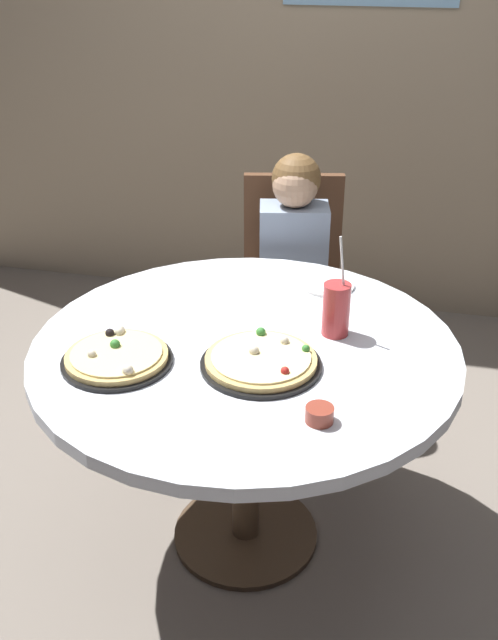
{
  "coord_description": "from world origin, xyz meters",
  "views": [
    {
      "loc": [
        0.42,
        -1.75,
        1.8
      ],
      "look_at": [
        0.0,
        0.05,
        0.8
      ],
      "focal_mm": 40.51,
      "sensor_mm": 36.0,
      "label": 1
    }
  ],
  "objects_px": {
    "dining_table": "(245,371)",
    "diner_child": "(292,311)",
    "pizza_cheese": "(117,357)",
    "pizza_veggie": "(261,361)",
    "plate_small": "(327,285)",
    "soda_cup": "(336,309)",
    "sauce_bowl": "(320,414)",
    "chair_wooden": "(292,280)"
  },
  "relations": [
    {
      "from": "dining_table",
      "to": "diner_child",
      "type": "height_order",
      "value": "diner_child"
    },
    {
      "from": "dining_table",
      "to": "chair_wooden",
      "type": "xyz_separation_m",
      "value": [
        -0.02,
        0.91,
        -0.12
      ]
    },
    {
      "from": "sauce_bowl",
      "to": "plate_small",
      "type": "xyz_separation_m",
      "value": [
        -0.08,
        0.75,
        -0.02
      ]
    },
    {
      "from": "chair_wooden",
      "to": "plate_small",
      "type": "distance_m",
      "value": 0.57
    },
    {
      "from": "pizza_cheese",
      "to": "pizza_veggie",
      "type": "bearing_deg",
      "value": 10.33
    },
    {
      "from": "diner_child",
      "to": "sauce_bowl",
      "type": "distance_m",
      "value": 1.12
    },
    {
      "from": "dining_table",
      "to": "plate_small",
      "type": "xyz_separation_m",
      "value": [
        0.18,
        0.43,
        0.1
      ]
    },
    {
      "from": "soda_cup",
      "to": "plate_small",
      "type": "height_order",
      "value": "soda_cup"
    },
    {
      "from": "pizza_cheese",
      "to": "soda_cup",
      "type": "xyz_separation_m",
      "value": [
        0.56,
        0.3,
        0.06
      ]
    },
    {
      "from": "diner_child",
      "to": "sauce_bowl",
      "type": "height_order",
      "value": "diner_child"
    },
    {
      "from": "dining_table",
      "to": "pizza_cheese",
      "type": "height_order",
      "value": "pizza_cheese"
    },
    {
      "from": "dining_table",
      "to": "pizza_cheese",
      "type": "xyz_separation_m",
      "value": [
        -0.32,
        -0.18,
        0.11
      ]
    },
    {
      "from": "soda_cup",
      "to": "chair_wooden",
      "type": "bearing_deg",
      "value": 108.31
    },
    {
      "from": "dining_table",
      "to": "pizza_cheese",
      "type": "bearing_deg",
      "value": -150.34
    },
    {
      "from": "sauce_bowl",
      "to": "pizza_veggie",
      "type": "bearing_deg",
      "value": 131.77
    },
    {
      "from": "diner_child",
      "to": "pizza_cheese",
      "type": "xyz_separation_m",
      "value": [
        -0.33,
        -0.91,
        0.28
      ]
    },
    {
      "from": "diner_child",
      "to": "pizza_veggie",
      "type": "bearing_deg",
      "value": -86.17
    },
    {
      "from": "pizza_cheese",
      "to": "chair_wooden",
      "type": "bearing_deg",
      "value": 74.61
    },
    {
      "from": "pizza_cheese",
      "to": "plate_small",
      "type": "xyz_separation_m",
      "value": [
        0.5,
        0.61,
        -0.01
      ]
    },
    {
      "from": "pizza_veggie",
      "to": "plate_small",
      "type": "distance_m",
      "value": 0.55
    },
    {
      "from": "pizza_veggie",
      "to": "soda_cup",
      "type": "xyz_separation_m",
      "value": [
        0.17,
        0.23,
        0.06
      ]
    },
    {
      "from": "sauce_bowl",
      "to": "pizza_cheese",
      "type": "bearing_deg",
      "value": 166.26
    },
    {
      "from": "plate_small",
      "to": "pizza_cheese",
      "type": "bearing_deg",
      "value": -129.18
    },
    {
      "from": "dining_table",
      "to": "sauce_bowl",
      "type": "xyz_separation_m",
      "value": [
        0.26,
        -0.32,
        0.12
      ]
    },
    {
      "from": "sauce_bowl",
      "to": "plate_small",
      "type": "distance_m",
      "value": 0.76
    },
    {
      "from": "diner_child",
      "to": "soda_cup",
      "type": "relative_size",
      "value": 3.52
    },
    {
      "from": "chair_wooden",
      "to": "diner_child",
      "type": "bearing_deg",
      "value": -79.41
    },
    {
      "from": "chair_wooden",
      "to": "plate_small",
      "type": "bearing_deg",
      "value": -67.51
    },
    {
      "from": "dining_table",
      "to": "diner_child",
      "type": "xyz_separation_m",
      "value": [
        0.02,
        0.73,
        -0.17
      ]
    },
    {
      "from": "pizza_veggie",
      "to": "soda_cup",
      "type": "bearing_deg",
      "value": 52.63
    },
    {
      "from": "dining_table",
      "to": "chair_wooden",
      "type": "height_order",
      "value": "chair_wooden"
    },
    {
      "from": "soda_cup",
      "to": "sauce_bowl",
      "type": "relative_size",
      "value": 4.4
    },
    {
      "from": "sauce_bowl",
      "to": "plate_small",
      "type": "relative_size",
      "value": 0.39
    },
    {
      "from": "soda_cup",
      "to": "diner_child",
      "type": "bearing_deg",
      "value": 110.44
    },
    {
      "from": "dining_table",
      "to": "pizza_veggie",
      "type": "relative_size",
      "value": 3.71
    },
    {
      "from": "diner_child",
      "to": "pizza_veggie",
      "type": "height_order",
      "value": "diner_child"
    },
    {
      "from": "pizza_veggie",
      "to": "plate_small",
      "type": "relative_size",
      "value": 1.85
    },
    {
      "from": "sauce_bowl",
      "to": "chair_wooden",
      "type": "bearing_deg",
      "value": 102.79
    },
    {
      "from": "pizza_veggie",
      "to": "sauce_bowl",
      "type": "height_order",
      "value": "pizza_veggie"
    },
    {
      "from": "dining_table",
      "to": "soda_cup",
      "type": "distance_m",
      "value": 0.32
    },
    {
      "from": "chair_wooden",
      "to": "diner_child",
      "type": "distance_m",
      "value": 0.19
    },
    {
      "from": "dining_table",
      "to": "soda_cup",
      "type": "height_order",
      "value": "soda_cup"
    }
  ]
}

